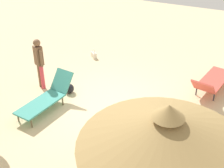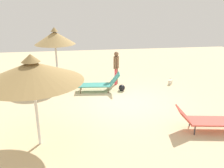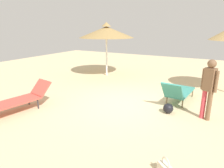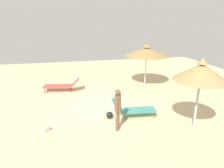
% 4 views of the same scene
% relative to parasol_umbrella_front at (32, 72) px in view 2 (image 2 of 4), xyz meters
% --- Properties ---
extents(ground, '(24.00, 24.00, 0.10)m').
position_rel_parasol_umbrella_front_xyz_m(ground, '(-2.75, 3.24, -2.37)').
color(ground, beige).
extents(parasol_umbrella_front, '(2.87, 2.87, 2.81)m').
position_rel_parasol_umbrella_front_xyz_m(parasol_umbrella_front, '(0.00, 0.00, 0.00)').
color(parasol_umbrella_front, white).
rests_on(parasol_umbrella_front, ground).
extents(parasol_umbrella_far_left, '(2.06, 2.06, 2.95)m').
position_rel_parasol_umbrella_front_xyz_m(parasol_umbrella_far_left, '(-5.85, 0.17, 0.09)').
color(parasol_umbrella_far_left, '#B2B2B7').
rests_on(parasol_umbrella_far_left, ground).
extents(lounge_chair_far_right, '(1.06, 2.28, 0.82)m').
position_rel_parasol_umbrella_front_xyz_m(lounge_chair_far_right, '(-0.01, 5.49, -1.92)').
color(lounge_chair_far_right, '#CC4C3F').
rests_on(lounge_chair_far_right, ground).
extents(lounge_chair_edge, '(0.84, 2.08, 0.92)m').
position_rel_parasol_umbrella_front_xyz_m(lounge_chair_edge, '(-4.26, 2.30, -1.91)').
color(lounge_chair_edge, teal).
rests_on(lounge_chair_edge, ground).
extents(person_standing_near_left, '(0.43, 0.31, 1.74)m').
position_rel_parasol_umbrella_front_xyz_m(person_standing_near_left, '(-5.21, 3.23, -1.32)').
color(person_standing_near_left, '#D83F4C').
rests_on(person_standing_near_left, ground).
extents(handbag, '(0.33, 0.30, 0.38)m').
position_rel_parasol_umbrella_front_xyz_m(handbag, '(-4.79, 6.07, -2.19)').
color(handbag, beige).
rests_on(handbag, ground).
extents(beach_ball, '(0.31, 0.31, 0.31)m').
position_rel_parasol_umbrella_front_xyz_m(beach_ball, '(-4.18, 3.34, -2.16)').
color(beach_ball, black).
rests_on(beach_ball, ground).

